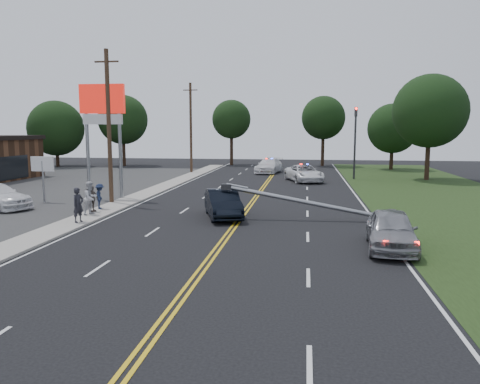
# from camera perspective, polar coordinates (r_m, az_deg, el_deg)

# --- Properties ---
(ground) EXTENTS (120.00, 120.00, 0.00)m
(ground) POSITION_cam_1_polar(r_m,az_deg,el_deg) (18.25, -3.51, -7.95)
(ground) COLOR black
(ground) RESTS_ON ground
(sidewalk) EXTENTS (1.80, 70.00, 0.12)m
(sidewalk) POSITION_cam_1_polar(r_m,az_deg,el_deg) (30.11, -15.48, -1.89)
(sidewalk) COLOR #9A958B
(sidewalk) RESTS_ON ground
(centerline_yellow) EXTENTS (0.36, 80.00, 0.00)m
(centerline_yellow) POSITION_cam_1_polar(r_m,az_deg,el_deg) (27.88, 0.59, -2.46)
(centerline_yellow) COLOR gold
(centerline_yellow) RESTS_ON ground
(pylon_sign) EXTENTS (3.20, 0.35, 8.00)m
(pylon_sign) POSITION_cam_1_polar(r_m,az_deg,el_deg) (34.25, -16.41, 9.17)
(pylon_sign) COLOR gray
(pylon_sign) RESTS_ON ground
(small_sign) EXTENTS (1.60, 0.14, 3.10)m
(small_sign) POSITION_cam_1_polar(r_m,az_deg,el_deg) (34.18, -22.92, 2.73)
(small_sign) COLOR gray
(small_sign) RESTS_ON ground
(traffic_signal) EXTENTS (0.28, 0.41, 7.05)m
(traffic_signal) POSITION_cam_1_polar(r_m,az_deg,el_deg) (47.46, 13.86, 6.58)
(traffic_signal) COLOR #2D2D30
(traffic_signal) RESTS_ON ground
(fallen_streetlight) EXTENTS (9.36, 0.44, 1.91)m
(fallen_streetlight) POSITION_cam_1_polar(r_m,az_deg,el_deg) (25.54, 9.36, -1.43)
(fallen_streetlight) COLOR #2D2D30
(fallen_streetlight) RESTS_ON ground
(utility_pole_mid) EXTENTS (1.60, 0.28, 10.00)m
(utility_pole_mid) POSITION_cam_1_polar(r_m,az_deg,el_deg) (31.88, -15.69, 7.69)
(utility_pole_mid) COLOR #382619
(utility_pole_mid) RESTS_ON ground
(utility_pole_far) EXTENTS (1.60, 0.28, 10.00)m
(utility_pole_far) POSITION_cam_1_polar(r_m,az_deg,el_deg) (52.78, -6.01, 7.80)
(utility_pole_far) COLOR #382619
(utility_pole_far) RESTS_ON ground
(tree_4) EXTENTS (7.22, 7.22, 8.66)m
(tree_4) POSITION_cam_1_polar(r_m,az_deg,el_deg) (66.57, -21.52, 7.24)
(tree_4) COLOR black
(tree_4) RESTS_ON ground
(tree_5) EXTENTS (6.60, 6.60, 9.49)m
(tree_5) POSITION_cam_1_polar(r_m,az_deg,el_deg) (65.37, -14.09, 8.54)
(tree_5) COLOR black
(tree_5) RESTS_ON ground
(tree_6) EXTENTS (5.31, 5.31, 8.94)m
(tree_6) POSITION_cam_1_polar(r_m,az_deg,el_deg) (65.00, -1.05, 8.84)
(tree_6) COLOR black
(tree_6) RESTS_ON ground
(tree_7) EXTENTS (5.78, 5.78, 9.34)m
(tree_7) POSITION_cam_1_polar(r_m,az_deg,el_deg) (64.12, 10.13, 8.89)
(tree_7) COLOR black
(tree_7) RESTS_ON ground
(tree_8) EXTENTS (6.05, 6.05, 8.04)m
(tree_8) POSITION_cam_1_polar(r_m,az_deg,el_deg) (60.33, 18.11, 7.37)
(tree_8) COLOR black
(tree_8) RESTS_ON ground
(tree_9) EXTENTS (7.04, 7.04, 10.17)m
(tree_9) POSITION_cam_1_polar(r_m,az_deg,el_deg) (49.04, 22.15, 9.12)
(tree_9) COLOR black
(tree_9) RESTS_ON ground
(crashed_sedan) EXTENTS (3.02, 5.01, 1.56)m
(crashed_sedan) POSITION_cam_1_polar(r_m,az_deg,el_deg) (26.16, -2.09, -1.42)
(crashed_sedan) COLOR black
(crashed_sedan) RESTS_ON ground
(waiting_sedan) EXTENTS (2.32, 4.90, 1.62)m
(waiting_sedan) POSITION_cam_1_polar(r_m,az_deg,el_deg) (20.22, 17.94, -4.41)
(waiting_sedan) COLOR gray
(waiting_sedan) RESTS_ON ground
(emergency_a) EXTENTS (4.18, 6.14, 1.56)m
(emergency_a) POSITION_cam_1_polar(r_m,az_deg,el_deg) (44.65, 7.83, 2.28)
(emergency_a) COLOR white
(emergency_a) RESTS_ON ground
(emergency_b) EXTENTS (3.23, 5.95, 1.64)m
(emergency_b) POSITION_cam_1_polar(r_m,az_deg,el_deg) (53.06, 3.56, 3.21)
(emergency_b) COLOR white
(emergency_b) RESTS_ON ground
(bystander_a) EXTENTS (0.62, 0.77, 1.81)m
(bystander_a) POSITION_cam_1_polar(r_m,az_deg,el_deg) (25.58, -19.13, -1.50)
(bystander_a) COLOR #222229
(bystander_a) RESTS_ON sidewalk
(bystander_b) EXTENTS (0.96, 1.09, 1.88)m
(bystander_b) POSITION_cam_1_polar(r_m,az_deg,el_deg) (27.69, -17.76, -0.69)
(bystander_b) COLOR silver
(bystander_b) RESTS_ON sidewalk
(bystander_c) EXTENTS (0.87, 1.12, 1.53)m
(bystander_c) POSITION_cam_1_polar(r_m,az_deg,el_deg) (29.53, -16.71, -0.50)
(bystander_c) COLOR #19233F
(bystander_c) RESTS_ON sidewalk
(bystander_d) EXTENTS (0.67, 0.97, 1.54)m
(bystander_d) POSITION_cam_1_polar(r_m,az_deg,el_deg) (28.56, -17.61, -0.79)
(bystander_d) COLOR #534A42
(bystander_d) RESTS_ON sidewalk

